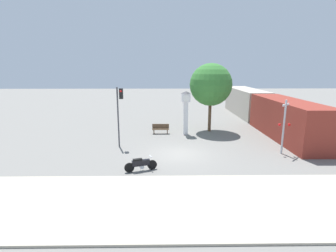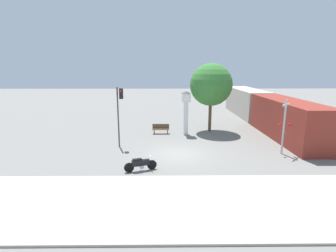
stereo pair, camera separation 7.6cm
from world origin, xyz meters
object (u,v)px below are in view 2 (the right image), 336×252
motorcycle (140,164)px  traffic_light (120,107)px  railroad_crossing_signal (284,125)px  street_tree (211,85)px  clock_tower (186,106)px  bench (161,129)px  freight_train (263,109)px

motorcycle → traffic_light: (-2.02, 5.05, 2.80)m
motorcycle → railroad_crossing_signal: 10.68m
railroad_crossing_signal → street_tree: (-4.14, 7.01, 2.41)m
clock_tower → bench: bearing=172.2°
bench → clock_tower: bearing=-7.8°
railroad_crossing_signal → bench: bearing=145.9°
clock_tower → railroad_crossing_signal: clock_tower is taller
freight_train → traffic_light: traffic_light is taller
freight_train → bench: (-11.22, -4.25, -1.21)m
traffic_light → street_tree: street_tree is taller
motorcycle → bench: 9.29m
street_tree → bench: size_ratio=4.13×
motorcycle → clock_tower: clock_tower is taller
street_tree → bench: bearing=-168.9°
clock_tower → railroad_crossing_signal: (6.62, -5.74, -0.53)m
railroad_crossing_signal → bench: (-8.96, 6.07, -1.67)m
railroad_crossing_signal → bench: size_ratio=2.48×
motorcycle → railroad_crossing_signal: size_ratio=0.49×
clock_tower → bench: 3.24m
motorcycle → traffic_light: 6.11m
bench → street_tree: bearing=11.1°
clock_tower → freight_train: size_ratio=0.18×
street_tree → bench: (-4.82, -0.95, -4.08)m
freight_train → bench: 12.06m
clock_tower → traffic_light: size_ratio=0.86×
clock_tower → freight_train: (8.88, 4.57, -0.99)m
motorcycle → bench: (1.09, 9.23, 0.06)m
traffic_light → railroad_crossing_signal: size_ratio=1.19×
street_tree → bench: street_tree is taller
motorcycle → street_tree: (5.91, 10.17, 4.13)m
freight_train → traffic_light: 16.70m
motorcycle → freight_train: bearing=28.6°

